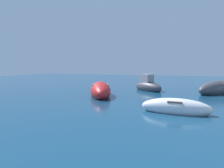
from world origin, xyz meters
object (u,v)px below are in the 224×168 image
object	(u,v)px
moored_boat_1	(217,89)
moored_boat_5	(148,86)
moored_boat_4	(175,108)
moored_boat_2	(100,91)

from	to	relation	value
moored_boat_1	moored_boat_5	xyz separation A→B (m)	(-5.31, -0.03, 0.03)
moored_boat_1	moored_boat_4	world-z (taller)	moored_boat_1
moored_boat_4	moored_boat_2	bearing A→B (deg)	148.49
moored_boat_1	moored_boat_4	distance (m)	8.34
moored_boat_1	moored_boat_2	bearing A→B (deg)	-27.66
moored_boat_1	moored_boat_2	world-z (taller)	moored_boat_2
moored_boat_1	moored_boat_4	bearing A→B (deg)	16.39
moored_boat_4	moored_boat_5	xyz separation A→B (m)	(-2.68, 7.88, 0.14)
moored_boat_2	moored_boat_4	size ratio (longest dim) A/B	1.49
moored_boat_4	moored_boat_5	size ratio (longest dim) A/B	1.01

